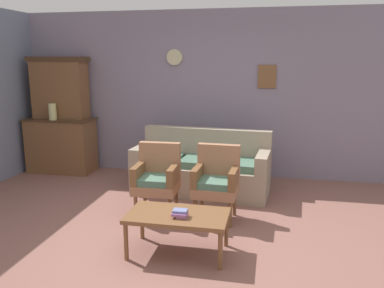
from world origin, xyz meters
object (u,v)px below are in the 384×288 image
at_px(vase_on_cabinet, 53,112).
at_px(side_cabinet, 62,145).
at_px(floral_couch, 202,170).
at_px(coffee_table, 178,218).
at_px(book_stack_on_table, 181,213).
at_px(armchair_near_cabinet, 216,179).
at_px(armchair_near_couch_end, 157,177).

bearing_deg(vase_on_cabinet, side_cabinet, 84.51).
height_order(floral_couch, coffee_table, floral_couch).
relative_size(vase_on_cabinet, coffee_table, 0.27).
bearing_deg(floral_couch, book_stack_on_table, -85.82).
xyz_separation_m(vase_on_cabinet, armchair_near_cabinet, (2.94, -1.36, -0.57)).
bearing_deg(book_stack_on_table, armchair_near_couch_end, 117.94).
height_order(vase_on_cabinet, book_stack_on_table, vase_on_cabinet).
bearing_deg(coffee_table, book_stack_on_table, -59.38).
bearing_deg(armchair_near_couch_end, coffee_table, -62.30).
distance_m(side_cabinet, armchair_near_couch_end, 2.69).
xyz_separation_m(side_cabinet, vase_on_cabinet, (-0.02, -0.18, 0.60)).
bearing_deg(floral_couch, side_cabinet, 167.70).
bearing_deg(book_stack_on_table, coffee_table, 120.62).
distance_m(armchair_near_couch_end, book_stack_on_table, 1.14).
distance_m(floral_couch, coffee_table, 1.94).
bearing_deg(armchair_near_cabinet, armchair_near_couch_end, -177.22).
bearing_deg(armchair_near_couch_end, floral_couch, 69.15).
distance_m(floral_couch, book_stack_on_table, 2.02).
bearing_deg(floral_couch, armchair_near_cabinet, -70.30).
relative_size(vase_on_cabinet, armchair_near_couch_end, 0.31).
xyz_separation_m(armchair_near_couch_end, armchair_near_cabinet, (0.73, 0.04, 0.00)).
bearing_deg(coffee_table, armchair_near_couch_end, 117.70).
height_order(vase_on_cabinet, floral_couch, vase_on_cabinet).
distance_m(coffee_table, book_stack_on_table, 0.13).
relative_size(vase_on_cabinet, armchair_near_cabinet, 0.31).
height_order(side_cabinet, book_stack_on_table, side_cabinet).
distance_m(vase_on_cabinet, armchair_near_couch_end, 2.67).
relative_size(armchair_near_cabinet, coffee_table, 0.90).
bearing_deg(book_stack_on_table, armchair_near_cabinet, 79.01).
xyz_separation_m(side_cabinet, book_stack_on_table, (2.72, -2.57, -0.01)).
distance_m(floral_couch, armchair_near_couch_end, 1.10).
xyz_separation_m(vase_on_cabinet, armchair_near_couch_end, (2.20, -1.40, -0.57)).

